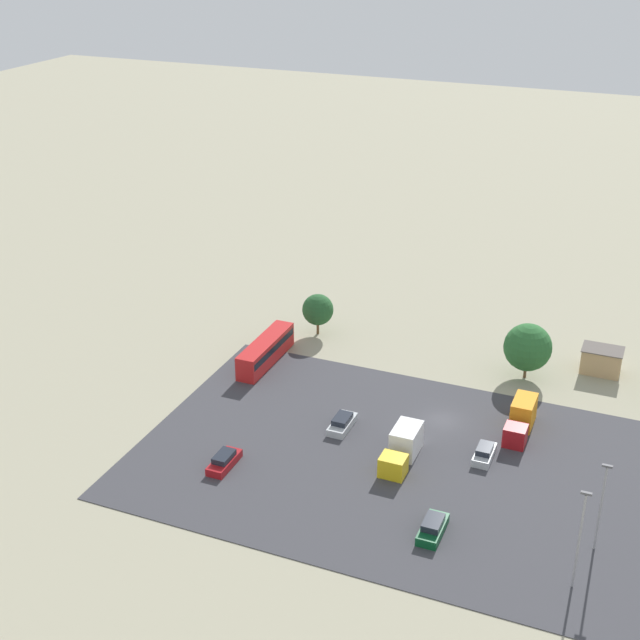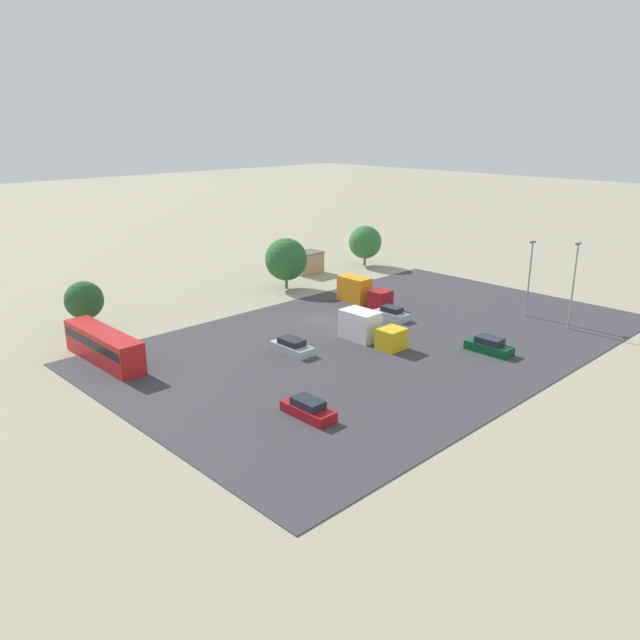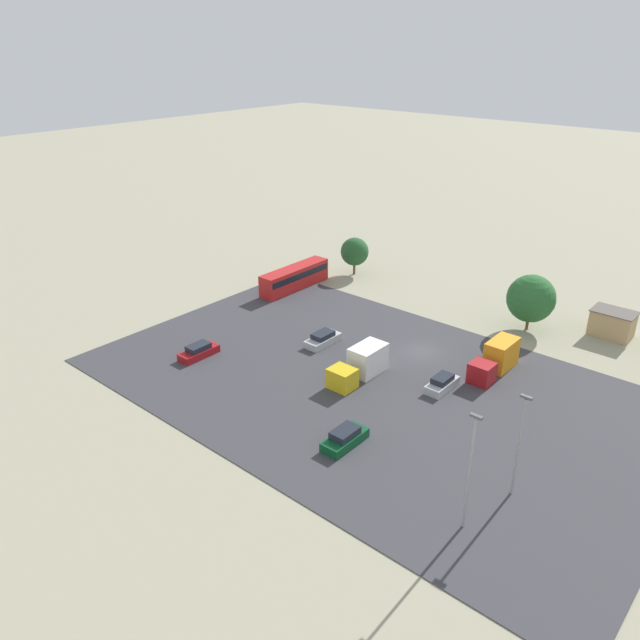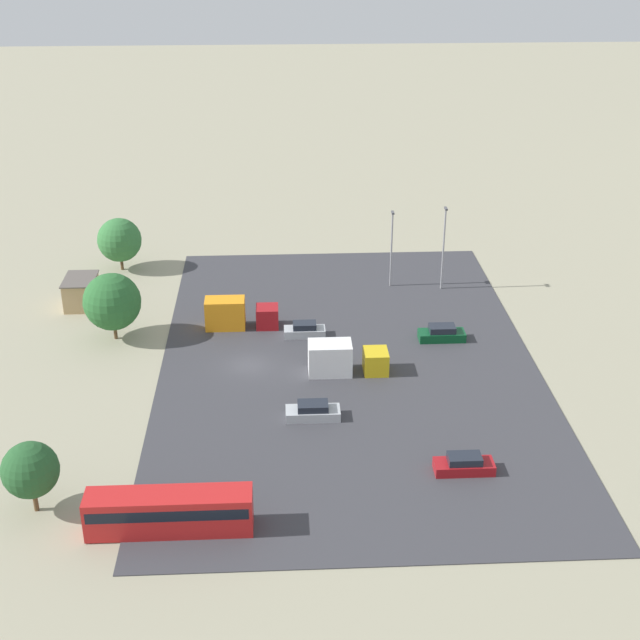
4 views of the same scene
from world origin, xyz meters
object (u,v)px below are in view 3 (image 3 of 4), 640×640
Objects in this scene: parked_truck_0 at (496,359)px; parked_car_0 at (442,384)px; bus at (295,277)px; shed_building at (612,323)px; parked_car_3 at (345,438)px; parked_car_1 at (199,351)px; parked_truck_1 at (361,364)px; parked_car_2 at (323,339)px.

parked_car_0 is at bearing 71.04° from parked_truck_0.
shed_building is at bearing -160.86° from bus.
shed_building is 39.32m from parked_car_3.
parked_car_1 is 22.77m from parked_car_3.
parked_truck_1 is at bearing 120.88° from parked_car_3.
parked_car_1 is 1.00× the size of parked_car_2.
shed_building is 0.42× the size of bus.
parked_car_3 is at bearing -5.55° from parked_car_1.
parked_truck_1 is (10.20, 10.24, -0.05)m from parked_truck_0.
parked_truck_0 is at bearing 173.60° from bus.
shed_building is at bearing -121.26° from parked_truck_1.
parked_car_0 is 0.90× the size of parked_car_2.
parked_car_0 is 15.75m from parked_car_2.
shed_building is at bearing -110.11° from parked_car_0.
shed_building is 1.05× the size of parked_car_1.
parked_car_2 is 0.62× the size of parked_truck_0.
parked_truck_1 reaches higher than parked_car_3.
parked_truck_0 is (-2.37, -6.91, 0.84)m from parked_car_0.
parked_truck_1 reaches higher than parked_car_2.
parked_car_0 is 26.87m from parked_car_1.
bus reaches higher than parked_car_0.
shed_building reaches higher than parked_car_0.
parked_car_1 is 14.24m from parked_car_2.
parked_car_0 is 7.35m from parked_truck_0.
parked_car_3 is (-14.18, 13.64, 0.05)m from parked_car_2.
bus is (39.02, 13.54, 0.13)m from shed_building.
parked_truck_1 is (-7.92, 3.16, 0.80)m from parked_car_2.
shed_building is 18.36m from parked_truck_0.
parked_car_0 is 0.56× the size of parked_truck_0.
parked_car_3 is at bearing 79.24° from parked_truck_0.
parked_car_0 is 13.90m from parked_car_3.
parked_car_1 is (33.05, 35.71, -0.91)m from shed_building.
bus is 32.78m from parked_truck_0.
parked_car_0 is at bearing -179.38° from parked_car_2.
parked_car_2 is (15.75, 0.17, -0.01)m from parked_car_0.
parked_car_2 is (24.57, 24.27, -0.92)m from shed_building.
parked_car_0 is (-30.20, 10.56, -1.04)m from bus.
parked_car_3 reaches higher than parked_car_0.
parked_truck_0 reaches higher than parked_car_1.
shed_building is at bearing 74.68° from parked_car_3.
parked_car_1 is at bearing 26.78° from parked_truck_1.
parked_truck_1 is (6.27, -10.48, 0.75)m from parked_car_3.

